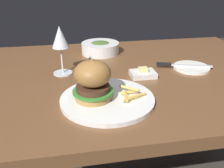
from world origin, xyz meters
The scene contains 9 objects.
dining_table centered at (0.00, 0.00, 0.66)m, with size 1.35×0.90×0.74m.
main_plate centered at (-0.10, -0.22, 0.75)m, with size 0.29×0.29×0.01m, color white.
burger_sandwich centered at (-0.14, -0.22, 0.81)m, with size 0.12×0.12×0.13m.
fries_pile centered at (-0.03, -0.23, 0.76)m, with size 0.08×0.09×0.02m.
wine_glass centered at (-0.23, 0.03, 0.88)m, with size 0.07×0.07×0.19m.
bread_plate centered at (0.29, -0.01, 0.74)m, with size 0.15×0.15×0.01m, color white.
table_knife centered at (0.24, 0.00, 0.75)m, with size 0.22×0.08×0.01m.
butter_dish centered at (0.07, -0.05, 0.75)m, with size 0.09×0.07×0.04m.
soup_bowl centered at (-0.05, 0.26, 0.77)m, with size 0.18×0.18×0.06m.
Camera 1 is at (-0.21, -0.89, 1.12)m, focal length 40.00 mm.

